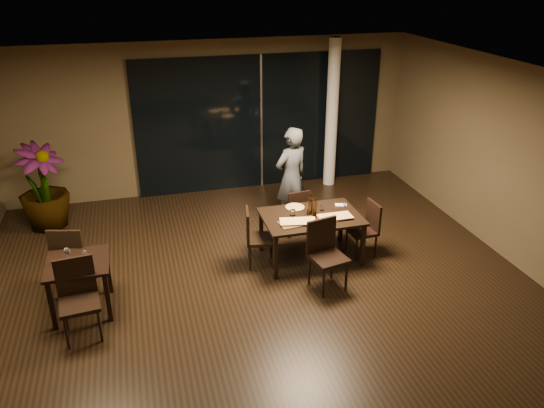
{
  "coord_description": "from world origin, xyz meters",
  "views": [
    {
      "loc": [
        -1.51,
        -6.11,
        4.32
      ],
      "look_at": [
        0.36,
        0.74,
        1.05
      ],
      "focal_mm": 35.0,
      "sensor_mm": 36.0,
      "label": 1
    }
  ],
  "objects_px": {
    "chair_main_left": "(255,235)",
    "diner": "(291,177)",
    "side_table": "(78,270)",
    "bottle_b": "(315,207)",
    "bottle_a": "(309,207)",
    "potted_plant": "(43,187)",
    "chair_side_far": "(71,255)",
    "chair_main_near": "(325,250)",
    "chair_side_near": "(78,294)",
    "bottle_c": "(310,203)",
    "chair_main_far": "(296,210)",
    "chair_main_right": "(367,226)",
    "main_table": "(311,220)"
  },
  "relations": [
    {
      "from": "main_table",
      "to": "chair_main_far",
      "type": "relative_size",
      "value": 1.77
    },
    {
      "from": "side_table",
      "to": "chair_side_near",
      "type": "relative_size",
      "value": 0.78
    },
    {
      "from": "bottle_b",
      "to": "bottle_a",
      "type": "bearing_deg",
      "value": 169.54
    },
    {
      "from": "chair_main_near",
      "to": "chair_side_far",
      "type": "distance_m",
      "value": 3.58
    },
    {
      "from": "bottle_a",
      "to": "potted_plant",
      "type": "bearing_deg",
      "value": 151.12
    },
    {
      "from": "diner",
      "to": "bottle_a",
      "type": "bearing_deg",
      "value": 64.13
    },
    {
      "from": "chair_main_left",
      "to": "diner",
      "type": "bearing_deg",
      "value": -27.69
    },
    {
      "from": "potted_plant",
      "to": "bottle_a",
      "type": "xyz_separation_m",
      "value": [
        4.09,
        -2.25,
        0.14
      ]
    },
    {
      "from": "chair_main_right",
      "to": "diner",
      "type": "height_order",
      "value": "diner"
    },
    {
      "from": "side_table",
      "to": "chair_side_far",
      "type": "relative_size",
      "value": 0.79
    },
    {
      "from": "bottle_b",
      "to": "chair_main_right",
      "type": "bearing_deg",
      "value": -6.89
    },
    {
      "from": "side_table",
      "to": "bottle_b",
      "type": "bearing_deg",
      "value": 8.17
    },
    {
      "from": "main_table",
      "to": "bottle_a",
      "type": "xyz_separation_m",
      "value": [
        -0.03,
        0.01,
        0.23
      ]
    },
    {
      "from": "chair_side_far",
      "to": "bottle_b",
      "type": "height_order",
      "value": "bottle_b"
    },
    {
      "from": "side_table",
      "to": "main_table",
      "type": "bearing_deg",
      "value": 8.37
    },
    {
      "from": "main_table",
      "to": "bottle_b",
      "type": "bearing_deg",
      "value": -3.81
    },
    {
      "from": "side_table",
      "to": "chair_main_right",
      "type": "bearing_deg",
      "value": 5.26
    },
    {
      "from": "chair_main_right",
      "to": "chair_side_near",
      "type": "bearing_deg",
      "value": -83.17
    },
    {
      "from": "chair_main_left",
      "to": "bottle_c",
      "type": "distance_m",
      "value": 0.98
    },
    {
      "from": "potted_plant",
      "to": "bottle_b",
      "type": "xyz_separation_m",
      "value": [
        4.18,
        -2.27,
        0.13
      ]
    },
    {
      "from": "bottle_b",
      "to": "bottle_c",
      "type": "xyz_separation_m",
      "value": [
        -0.04,
        0.1,
        0.02
      ]
    },
    {
      "from": "chair_main_right",
      "to": "chair_side_near",
      "type": "height_order",
      "value": "chair_side_near"
    },
    {
      "from": "side_table",
      "to": "bottle_b",
      "type": "height_order",
      "value": "bottle_b"
    },
    {
      "from": "chair_side_near",
      "to": "bottle_b",
      "type": "distance_m",
      "value": 3.59
    },
    {
      "from": "side_table",
      "to": "chair_main_near",
      "type": "height_order",
      "value": "chair_main_near"
    },
    {
      "from": "bottle_a",
      "to": "bottle_b",
      "type": "xyz_separation_m",
      "value": [
        0.09,
        -0.02,
        -0.01
      ]
    },
    {
      "from": "side_table",
      "to": "potted_plant",
      "type": "distance_m",
      "value": 2.86
    },
    {
      "from": "chair_main_left",
      "to": "bottle_a",
      "type": "xyz_separation_m",
      "value": [
        0.85,
        -0.03,
        0.38
      ]
    },
    {
      "from": "diner",
      "to": "bottle_b",
      "type": "xyz_separation_m",
      "value": [
        0.0,
        -1.24,
        -0.0
      ]
    },
    {
      "from": "chair_side_near",
      "to": "bottle_a",
      "type": "xyz_separation_m",
      "value": [
        3.35,
        1.0,
        0.33
      ]
    },
    {
      "from": "bottle_a",
      "to": "bottle_c",
      "type": "relative_size",
      "value": 0.91
    },
    {
      "from": "chair_main_near",
      "to": "chair_main_left",
      "type": "relative_size",
      "value": 1.09
    },
    {
      "from": "potted_plant",
      "to": "bottle_b",
      "type": "relative_size",
      "value": 5.26
    },
    {
      "from": "main_table",
      "to": "diner",
      "type": "bearing_deg",
      "value": 87.48
    },
    {
      "from": "chair_main_far",
      "to": "potted_plant",
      "type": "relative_size",
      "value": 0.56
    },
    {
      "from": "chair_main_near",
      "to": "chair_main_left",
      "type": "xyz_separation_m",
      "value": [
        -0.83,
        0.8,
        -0.05
      ]
    },
    {
      "from": "bottle_b",
      "to": "bottle_c",
      "type": "distance_m",
      "value": 0.11
    },
    {
      "from": "chair_main_far",
      "to": "chair_main_left",
      "type": "bearing_deg",
      "value": 35.47
    },
    {
      "from": "chair_main_right",
      "to": "bottle_a",
      "type": "xyz_separation_m",
      "value": [
        -0.93,
        0.12,
        0.4
      ]
    },
    {
      "from": "chair_main_near",
      "to": "diner",
      "type": "height_order",
      "value": "diner"
    },
    {
      "from": "chair_main_left",
      "to": "bottle_a",
      "type": "relative_size",
      "value": 3.08
    },
    {
      "from": "potted_plant",
      "to": "bottle_a",
      "type": "distance_m",
      "value": 4.67
    },
    {
      "from": "main_table",
      "to": "chair_main_near",
      "type": "height_order",
      "value": "chair_main_near"
    },
    {
      "from": "chair_main_near",
      "to": "chair_side_near",
      "type": "xyz_separation_m",
      "value": [
        -3.34,
        -0.23,
        0.01
      ]
    },
    {
      "from": "side_table",
      "to": "bottle_a",
      "type": "distance_m",
      "value": 3.42
    },
    {
      "from": "chair_main_near",
      "to": "chair_main_right",
      "type": "xyz_separation_m",
      "value": [
        0.94,
        0.66,
        -0.07
      ]
    },
    {
      "from": "chair_main_left",
      "to": "chair_side_far",
      "type": "xyz_separation_m",
      "value": [
        -2.65,
        0.02,
        0.05
      ]
    },
    {
      "from": "bottle_c",
      "to": "chair_main_far",
      "type": "bearing_deg",
      "value": 89.09
    },
    {
      "from": "potted_plant",
      "to": "bottle_c",
      "type": "height_order",
      "value": "potted_plant"
    },
    {
      "from": "chair_main_right",
      "to": "bottle_b",
      "type": "bearing_deg",
      "value": -101.76
    }
  ]
}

